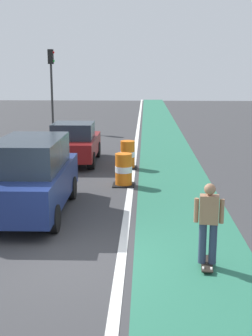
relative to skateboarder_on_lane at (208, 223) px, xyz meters
The scene contains 9 objects.
ground_plane 2.76m from the skateboarder_on_lane, behind, with size 100.00×100.00×0.00m, color #38383A.
bike_lane_strip 12.25m from the skateboarder_on_lane, 90.94° to the left, with size 2.50×80.00×0.01m, color #286B51.
lane_divider_stripe 12.37m from the skateboarder_on_lane, 97.92° to the left, with size 0.20×80.00×0.01m, color silver.
skateboarder_on_lane is the anchor object (origin of this frame).
parked_suv_nearest 5.32m from the skateboarder_on_lane, 143.15° to the left, with size 1.97×4.63×2.04m.
parked_sedan_second 10.80m from the skateboarder_on_lane, 112.74° to the left, with size 1.98×4.13×1.70m.
traffic_barrel_front 6.58m from the skateboarder_on_lane, 107.18° to the left, with size 0.73×0.73×1.09m.
traffic_barrel_mid 9.23m from the skateboarder_on_lane, 101.99° to the left, with size 0.73×0.73×1.09m.
traffic_light_corner 21.68m from the skateboarder_on_lane, 109.52° to the left, with size 0.41×0.32×5.10m.
Camera 1 is at (1.36, -8.42, 3.77)m, focal length 47.55 mm.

